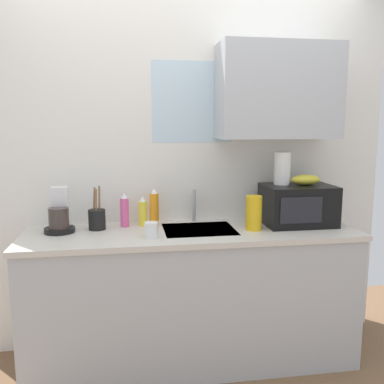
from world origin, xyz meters
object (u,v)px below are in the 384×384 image
dish_soap_bottle_orange (154,208)px  cereal_canister (254,213)px  banana_bunch (306,180)px  paper_towel_roll (282,168)px  coffee_maker (60,215)px  dish_soap_bottle_pink (125,211)px  utensil_crock (97,219)px  dish_soap_bottle_yellow (143,212)px  microwave (298,205)px  mug_white (151,230)px

dish_soap_bottle_orange → cereal_canister: (0.62, -0.24, -0.01)m
banana_bunch → paper_towel_roll: size_ratio=0.91×
paper_towel_roll → coffee_maker: (-1.47, 0.01, -0.28)m
cereal_canister → banana_bunch: bearing=14.4°
coffee_maker → dish_soap_bottle_pink: coffee_maker is taller
cereal_canister → utensil_crock: size_ratio=0.79×
paper_towel_roll → cereal_canister: (-0.24, -0.15, -0.27)m
dish_soap_bottle_yellow → microwave: bearing=-7.1°
dish_soap_bottle_orange → cereal_canister: bearing=-20.7°
coffee_maker → dish_soap_bottle_orange: size_ratio=1.11×
paper_towel_roll → mug_white: (-0.90, -0.24, -0.33)m
cereal_canister → utensil_crock: 1.02m
paper_towel_roll → coffee_maker: size_ratio=0.79×
banana_bunch → utensil_crock: banana_bunch is taller
dish_soap_bottle_orange → dish_soap_bottle_pink: dish_soap_bottle_orange is taller
utensil_crock → dish_soap_bottle_orange: bearing=9.9°
paper_towel_roll → utensil_crock: (-1.24, 0.02, -0.31)m
coffee_maker → dish_soap_bottle_orange: bearing=7.2°
coffee_maker → dish_soap_bottle_pink: size_ratio=1.24×
microwave → dish_soap_bottle_yellow: size_ratio=2.30×
dish_soap_bottle_yellow → mug_white: dish_soap_bottle_yellow is taller
coffee_maker → cereal_canister: bearing=-7.3°
coffee_maker → dish_soap_bottle_yellow: (0.53, 0.07, -0.01)m
microwave → coffee_maker: size_ratio=1.64×
dish_soap_bottle_orange → dish_soap_bottle_yellow: dish_soap_bottle_orange is taller
mug_white → utensil_crock: (-0.34, 0.26, 0.02)m
coffee_maker → utensil_crock: (0.23, 0.01, -0.03)m
banana_bunch → dish_soap_bottle_orange: (-1.01, 0.14, -0.19)m
dish_soap_bottle_orange → cereal_canister: 0.67m
dish_soap_bottle_pink → mug_white: 0.35m
coffee_maker → cereal_canister: coffee_maker is taller
utensil_crock → cereal_canister: bearing=-9.6°
banana_bunch → dish_soap_bottle_yellow: banana_bunch is taller
coffee_maker → mug_white: bearing=-23.7°
microwave → mug_white: size_ratio=4.84×
coffee_maker → utensil_crock: size_ratio=0.99×
microwave → cereal_canister: bearing=-163.8°
banana_bunch → cereal_canister: size_ratio=0.90×
microwave → dish_soap_bottle_orange: microwave is taller
dish_soap_bottle_yellow → utensil_crock: (-0.30, -0.06, -0.02)m
dish_soap_bottle_pink → coffee_maker: bearing=-171.6°
dish_soap_bottle_orange → mug_white: 0.34m
dish_soap_bottle_yellow → dish_soap_bottle_orange: bearing=5.3°
utensil_crock → paper_towel_roll: bearing=-0.9°
mug_white → utensil_crock: size_ratio=0.34×
banana_bunch → paper_towel_roll: 0.18m
coffee_maker → cereal_canister: (1.23, -0.16, 0.01)m
dish_soap_bottle_pink → utensil_crock: bearing=-164.7°
dish_soap_bottle_orange → utensil_crock: bearing=-170.1°
coffee_maker → mug_white: coffee_maker is taller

